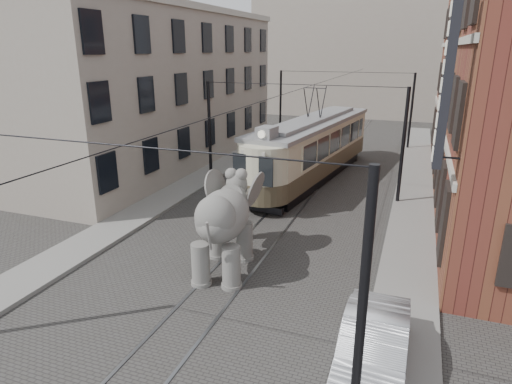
% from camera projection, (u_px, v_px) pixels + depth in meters
% --- Properties ---
extents(ground, '(120.00, 120.00, 0.00)m').
position_uv_depth(ground, '(266.00, 232.00, 19.42)').
color(ground, '#3A3836').
extents(tram_rails, '(1.54, 80.00, 0.02)m').
position_uv_depth(tram_rails, '(266.00, 232.00, 19.42)').
color(tram_rails, slate).
rests_on(tram_rails, ground).
extents(sidewalk_right, '(2.00, 60.00, 0.15)m').
position_uv_depth(sidewalk_right, '(409.00, 251.00, 17.42)').
color(sidewalk_right, slate).
rests_on(sidewalk_right, ground).
extents(sidewalk_left, '(2.00, 60.00, 0.15)m').
position_uv_depth(sidewalk_left, '(141.00, 213.00, 21.54)').
color(sidewalk_left, slate).
rests_on(sidewalk_left, ground).
extents(stucco_building, '(7.00, 24.00, 10.00)m').
position_uv_depth(stucco_building, '(164.00, 90.00, 30.41)').
color(stucco_building, gray).
rests_on(stucco_building, ground).
extents(distant_block, '(28.00, 10.00, 14.00)m').
position_uv_depth(distant_block, '(375.00, 55.00, 52.92)').
color(distant_block, gray).
rests_on(distant_block, ground).
extents(catenary, '(11.00, 30.20, 6.00)m').
position_uv_depth(catenary, '(294.00, 144.00, 23.01)').
color(catenary, black).
rests_on(catenary, ground).
extents(tram, '(4.85, 14.37, 5.60)m').
position_uv_depth(tram, '(313.00, 134.00, 26.63)').
color(tram, beige).
rests_on(tram, ground).
extents(elephant, '(3.90, 5.91, 3.36)m').
position_uv_depth(elephant, '(223.00, 228.00, 15.56)').
color(elephant, slate).
rests_on(elephant, ground).
extents(parked_car, '(1.59, 4.52, 1.49)m').
position_uv_depth(parked_car, '(373.00, 350.00, 10.70)').
color(parked_car, '#ACADB1').
rests_on(parked_car, ground).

